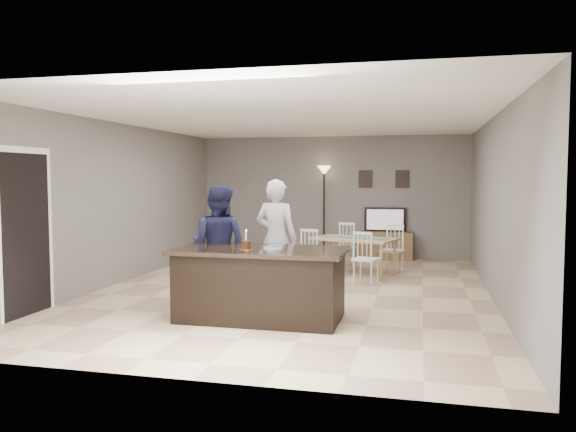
% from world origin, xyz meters
% --- Properties ---
extents(floor, '(8.00, 8.00, 0.00)m').
position_xyz_m(floor, '(0.00, 0.00, 0.00)').
color(floor, tan).
rests_on(floor, ground).
extents(room_shell, '(8.00, 8.00, 8.00)m').
position_xyz_m(room_shell, '(0.00, 0.00, 1.68)').
color(room_shell, slate).
rests_on(room_shell, floor).
extents(kitchen_island, '(2.15, 1.10, 0.90)m').
position_xyz_m(kitchen_island, '(0.00, -1.80, 0.45)').
color(kitchen_island, black).
rests_on(kitchen_island, floor).
extents(tv_console, '(1.20, 0.40, 0.60)m').
position_xyz_m(tv_console, '(1.20, 3.77, 0.30)').
color(tv_console, brown).
rests_on(tv_console, floor).
extents(television, '(0.91, 0.12, 0.53)m').
position_xyz_m(television, '(1.20, 3.84, 0.86)').
color(television, black).
rests_on(television, tv_console).
extents(tv_screen_glow, '(0.78, 0.00, 0.78)m').
position_xyz_m(tv_screen_glow, '(1.20, 3.76, 0.87)').
color(tv_screen_glow, '#D65617').
rests_on(tv_screen_glow, tv_console).
extents(picture_frames, '(1.10, 0.02, 0.38)m').
position_xyz_m(picture_frames, '(1.15, 3.98, 1.75)').
color(picture_frames, black).
rests_on(picture_frames, room_shell).
extents(doorway, '(0.00, 2.10, 2.65)m').
position_xyz_m(doorway, '(-2.99, -2.30, 1.26)').
color(doorway, black).
rests_on(doorway, floor).
extents(woman, '(0.70, 0.52, 1.76)m').
position_xyz_m(woman, '(-0.14, -0.45, 0.88)').
color(woman, '#B7B6BB').
rests_on(woman, floor).
extents(man, '(0.89, 0.73, 1.69)m').
position_xyz_m(man, '(-0.76, -1.25, 0.84)').
color(man, '#191A38').
rests_on(man, floor).
extents(birthday_cake, '(0.16, 0.16, 0.25)m').
position_xyz_m(birthday_cake, '(-0.14, -1.94, 0.96)').
color(birthday_cake, gold).
rests_on(birthday_cake, kitchen_island).
extents(plate_stack, '(0.25, 0.25, 0.04)m').
position_xyz_m(plate_stack, '(0.16, -1.79, 0.92)').
color(plate_stack, white).
rests_on(plate_stack, kitchen_island).
extents(dining_table, '(1.80, 1.97, 0.89)m').
position_xyz_m(dining_table, '(0.77, 1.66, 0.57)').
color(dining_table, tan).
rests_on(dining_table, floor).
extents(floor_lamp, '(0.31, 0.31, 2.04)m').
position_xyz_m(floor_lamp, '(-0.15, 3.79, 1.58)').
color(floor_lamp, black).
rests_on(floor_lamp, floor).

